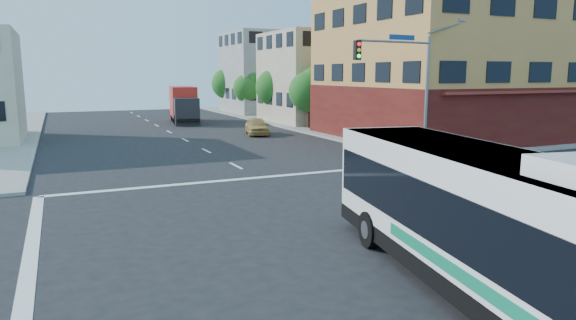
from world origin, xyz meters
name	(u,v)px	position (x,y,z in m)	size (l,w,h in m)	color
ground	(368,233)	(0.00, 0.00, 0.00)	(120.00, 120.00, 0.00)	black
sidewalk_ne	(456,115)	(35.00, 35.00, 0.07)	(50.00, 50.00, 0.15)	gray
corner_building_ne	(459,61)	(19.99, 18.48, 5.89)	(18.10, 15.44, 14.00)	#C69547
building_east_near	(328,78)	(16.98, 33.98, 4.51)	(12.06, 10.06, 9.00)	beige
building_east_far	(275,73)	(16.98, 47.98, 5.01)	(12.06, 10.06, 10.00)	#9F9F9A
signal_mast_ne	(405,72)	(9.08, 10.62, 4.98)	(7.91, 1.13, 8.07)	slate
street_tree_a	(310,89)	(11.90, 27.92, 3.59)	(3.60, 3.60, 5.53)	#372214
street_tree_b	(275,85)	(11.90, 35.92, 3.75)	(3.80, 3.80, 5.79)	#372214
street_tree_c	(249,86)	(11.90, 43.92, 3.46)	(3.40, 3.40, 5.29)	#372214
street_tree_d	(228,82)	(11.90, 51.92, 3.88)	(4.00, 4.00, 6.03)	#372214
transit_bus	(493,223)	(-0.23, -5.10, 1.74)	(4.75, 12.27, 3.56)	black
box_truck	(184,105)	(3.13, 38.93, 1.75)	(3.39, 8.25, 3.61)	#232328
parked_car	(257,126)	(6.12, 26.00, 0.70)	(1.64, 4.09, 1.39)	tan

